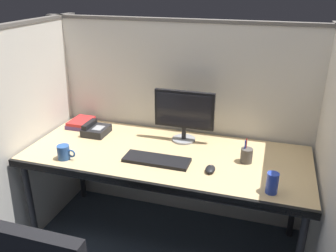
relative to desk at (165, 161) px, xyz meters
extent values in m
cube|color=beige|center=(0.00, 0.46, 0.08)|extent=(2.20, 0.05, 1.55)
cube|color=#605B56|center=(0.00, 0.46, 0.87)|extent=(2.21, 0.06, 0.02)
cube|color=beige|center=(-0.99, -0.09, 0.08)|extent=(0.05, 1.40, 1.55)
cube|color=#605B56|center=(-0.99, -0.09, 0.87)|extent=(0.06, 1.41, 0.02)
cube|color=beige|center=(0.99, -0.09, 0.08)|extent=(0.05, 1.40, 1.55)
cube|color=tan|center=(0.00, 0.01, 0.03)|extent=(1.90, 0.80, 0.04)
cube|color=black|center=(0.00, -0.38, 0.03)|extent=(1.90, 0.02, 0.05)
cylinder|color=black|center=(-0.89, -0.33, -0.34)|extent=(0.04, 0.04, 0.70)
cylinder|color=black|center=(-0.89, 0.35, -0.34)|extent=(0.04, 0.04, 0.70)
cylinder|color=black|center=(0.89, 0.35, -0.34)|extent=(0.04, 0.04, 0.70)
cylinder|color=gray|center=(0.06, 0.25, 0.06)|extent=(0.17, 0.17, 0.01)
cylinder|color=black|center=(0.06, 0.25, 0.11)|extent=(0.03, 0.03, 0.09)
cube|color=black|center=(0.06, 0.25, 0.29)|extent=(0.43, 0.03, 0.27)
cube|color=black|center=(0.06, 0.23, 0.29)|extent=(0.39, 0.01, 0.23)
cube|color=black|center=(-0.02, -0.12, 0.06)|extent=(0.43, 0.15, 0.02)
ellipsoid|color=black|center=(0.33, -0.14, 0.07)|extent=(0.06, 0.10, 0.03)
cylinder|color=#59595B|center=(0.33, -0.12, 0.08)|extent=(0.01, 0.01, 0.01)
cylinder|color=#264C8C|center=(-0.61, -0.26, 0.10)|extent=(0.08, 0.08, 0.09)
torus|color=#264C8C|center=(-0.55, -0.26, 0.10)|extent=(0.06, 0.01, 0.06)
cube|color=black|center=(-0.60, 0.16, 0.08)|extent=(0.17, 0.19, 0.06)
cube|color=black|center=(-0.65, 0.16, 0.12)|extent=(0.04, 0.17, 0.03)
cube|color=gray|center=(-0.57, 0.15, 0.11)|extent=(0.07, 0.09, 0.00)
cylinder|color=#4C4742|center=(0.53, 0.05, 0.10)|extent=(0.08, 0.08, 0.09)
cylinder|color=red|center=(0.52, 0.06, 0.14)|extent=(0.01, 0.01, 0.15)
cylinder|color=#263FB2|center=(0.52, 0.04, 0.13)|extent=(0.01, 0.01, 0.14)
cylinder|color=black|center=(0.52, 0.05, 0.13)|extent=(0.01, 0.01, 0.13)
cube|color=#4C3366|center=(-0.80, 0.27, 0.07)|extent=(0.15, 0.21, 0.03)
cube|color=#B22626|center=(-0.79, 0.26, 0.09)|extent=(0.15, 0.21, 0.02)
cylinder|color=#263FB2|center=(0.70, -0.27, 0.11)|extent=(0.07, 0.07, 0.12)
camera|label=1|loc=(0.64, -2.01, 1.14)|focal=37.67mm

